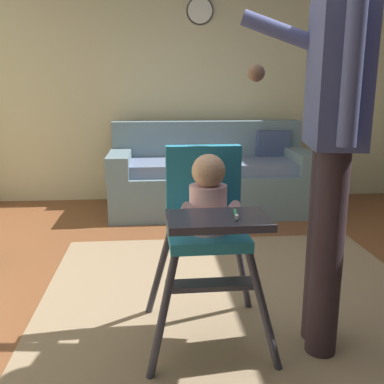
# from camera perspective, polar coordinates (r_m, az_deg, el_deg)

# --- Properties ---
(ground) EXTENTS (6.06, 6.84, 0.10)m
(ground) POSITION_cam_1_polar(r_m,az_deg,el_deg) (2.48, 5.56, -16.79)
(ground) COLOR brown
(wall_far) EXTENTS (5.26, 0.06, 2.79)m
(wall_far) POSITION_cam_1_polar(r_m,az_deg,el_deg) (4.78, 0.01, 15.81)
(wall_far) COLOR beige
(wall_far) RESTS_ON ground
(area_rug) EXTENTS (2.24, 3.00, 0.01)m
(area_rug) POSITION_cam_1_polar(r_m,az_deg,el_deg) (2.25, 7.87, -18.73)
(area_rug) COLOR #8F785C
(area_rug) RESTS_ON ground
(couch) EXTENTS (1.94, 0.86, 0.86)m
(couch) POSITION_cam_1_polar(r_m,az_deg,el_deg) (4.36, 2.42, 1.99)
(couch) COLOR slate
(couch) RESTS_ON ground
(high_chair) EXTENTS (0.62, 0.73, 0.93)m
(high_chair) POSITION_cam_1_polar(r_m,az_deg,el_deg) (2.02, 1.98, -2.76)
(high_chair) COLOR #302F3C
(high_chair) RESTS_ON ground
(adult_standing) EXTENTS (0.51, 0.56, 1.75)m
(adult_standing) POSITION_cam_1_polar(r_m,az_deg,el_deg) (1.98, 17.63, 6.88)
(adult_standing) COLOR #32252C
(adult_standing) RESTS_ON ground
(wall_clock) EXTENTS (0.27, 0.04, 0.27)m
(wall_clock) POSITION_cam_1_polar(r_m,az_deg,el_deg) (4.79, 1.02, 22.43)
(wall_clock) COLOR white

